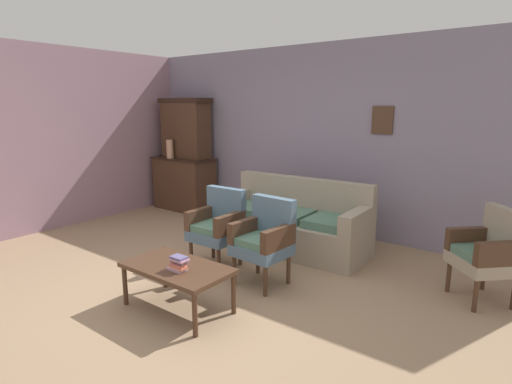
{
  "coord_description": "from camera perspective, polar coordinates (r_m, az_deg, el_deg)",
  "views": [
    {
      "loc": [
        2.86,
        -2.74,
        1.83
      ],
      "look_at": [
        0.04,
        0.98,
        0.85
      ],
      "focal_mm": 28.86,
      "sensor_mm": 36.0,
      "label": 1
    }
  ],
  "objects": [
    {
      "name": "wingback_chair_by_fireplace",
      "position": [
        4.47,
        29.55,
        -7.07
      ],
      "size": [
        0.71,
        0.71,
        0.9
      ],
      "color": "gray",
      "rests_on": "ground"
    },
    {
      "name": "cabinet_upper_hutch",
      "position": [
        7.41,
        -9.72,
        8.76
      ],
      "size": [
        0.99,
        0.38,
        1.03
      ],
      "color": "#472D1E",
      "rests_on": "side_cabinet"
    },
    {
      "name": "book_stack_on_table",
      "position": [
        3.71,
        -10.7,
        -9.69
      ],
      "size": [
        0.18,
        0.12,
        0.13
      ],
      "color": "#C49AA9",
      "rests_on": "coffee_table"
    },
    {
      "name": "ground_plane",
      "position": [
        4.37,
        -8.49,
        -13.07
      ],
      "size": [
        7.68,
        7.68,
        0.0
      ],
      "primitive_type": "plane",
      "color": "#997A5B"
    },
    {
      "name": "side_cabinet",
      "position": [
        7.47,
        -9.9,
        1.17
      ],
      "size": [
        1.16,
        0.55,
        0.93
      ],
      "color": "#472D1E",
      "rests_on": "ground"
    },
    {
      "name": "wall_back_with_decor",
      "position": [
        6.11,
        9.13,
        7.2
      ],
      "size": [
        6.4,
        0.09,
        2.7
      ],
      "color": "gray",
      "rests_on": "ground"
    },
    {
      "name": "floral_couch",
      "position": [
        5.37,
        5.04,
        -4.48
      ],
      "size": [
        1.99,
        0.86,
        0.9
      ],
      "color": "gray",
      "rests_on": "ground"
    },
    {
      "name": "vase_on_cabinet",
      "position": [
        7.37,
        -11.86,
        5.87
      ],
      "size": [
        0.12,
        0.12,
        0.33
      ],
      "primitive_type": "cylinder",
      "color": "tan",
      "rests_on": "side_cabinet"
    },
    {
      "name": "armchair_row_middle",
      "position": [
        4.77,
        -5.3,
        -4.42
      ],
      "size": [
        0.53,
        0.5,
        0.9
      ],
      "color": "slate",
      "rests_on": "ground"
    },
    {
      "name": "coffee_table",
      "position": [
        3.85,
        -10.86,
        -10.62
      ],
      "size": [
        1.0,
        0.56,
        0.42
      ],
      "color": "#472D1E",
      "rests_on": "ground"
    },
    {
      "name": "wall_left_side",
      "position": [
        6.7,
        -28.75,
        6.3
      ],
      "size": [
        0.06,
        5.2,
        2.7
      ],
      "primitive_type": "cube",
      "color": "gray",
      "rests_on": "ground"
    },
    {
      "name": "armchair_near_couch_end",
      "position": [
        4.28,
        1.18,
        -6.29
      ],
      "size": [
        0.55,
        0.52,
        0.9
      ],
      "color": "slate",
      "rests_on": "ground"
    }
  ]
}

